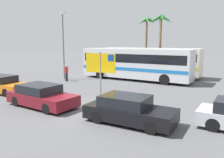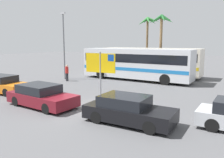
% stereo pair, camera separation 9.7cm
% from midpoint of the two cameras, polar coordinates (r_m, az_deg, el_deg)
% --- Properties ---
extents(ground, '(120.00, 120.00, 0.00)m').
position_cam_midpoint_polar(ground, '(13.43, -6.55, -7.42)').
color(ground, '#565659').
extents(bus_front_coach, '(11.35, 2.52, 3.17)m').
position_cam_midpoint_polar(bus_front_coach, '(23.27, 5.69, 4.12)').
color(bus_front_coach, silver).
rests_on(bus_front_coach, ground).
extents(bus_rear_coach, '(11.35, 2.52, 3.17)m').
position_cam_midpoint_polar(bus_rear_coach, '(26.38, 9.19, 4.65)').
color(bus_rear_coach, silver).
rests_on(bus_rear_coach, ground).
extents(ferry_sign, '(2.19, 0.30, 3.20)m').
position_cam_midpoint_polar(ferry_sign, '(15.35, -2.96, 3.57)').
color(ferry_sign, gray).
rests_on(ferry_sign, ground).
extents(car_orange, '(4.60, 2.16, 1.32)m').
position_cam_midpoint_polar(car_orange, '(19.37, -26.11, -1.23)').
color(car_orange, orange).
rests_on(car_orange, ground).
extents(car_black, '(4.36, 1.94, 1.32)m').
position_cam_midpoint_polar(car_black, '(10.97, 3.97, -7.75)').
color(car_black, black).
rests_on(car_black, ground).
extents(car_maroon, '(4.58, 2.09, 1.32)m').
position_cam_midpoint_polar(car_maroon, '(14.36, -17.48, -4.08)').
color(car_maroon, maroon).
rests_on(car_maroon, ground).
extents(pedestrian_by_bus, '(0.32, 0.32, 1.63)m').
position_cam_midpoint_polar(pedestrian_by_bus, '(22.98, -11.48, 1.84)').
color(pedestrian_by_bus, '#2D2D33').
rests_on(pedestrian_by_bus, ground).
extents(lamp_post_right_side, '(0.56, 0.20, 6.79)m').
position_cam_midpoint_polar(lamp_post_right_side, '(24.07, -12.24, 8.74)').
color(lamp_post_right_side, slate).
rests_on(lamp_post_right_side, ground).
extents(palm_tree_seaside, '(2.98, 3.12, 7.09)m').
position_cam_midpoint_polar(palm_tree_seaside, '(28.37, 11.97, 12.98)').
color(palm_tree_seaside, brown).
rests_on(palm_tree_seaside, ground).
extents(palm_tree_inland, '(3.59, 3.38, 7.52)m').
position_cam_midpoint_polar(palm_tree_inland, '(34.97, 8.59, 12.82)').
color(palm_tree_inland, brown).
rests_on(palm_tree_inland, ground).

